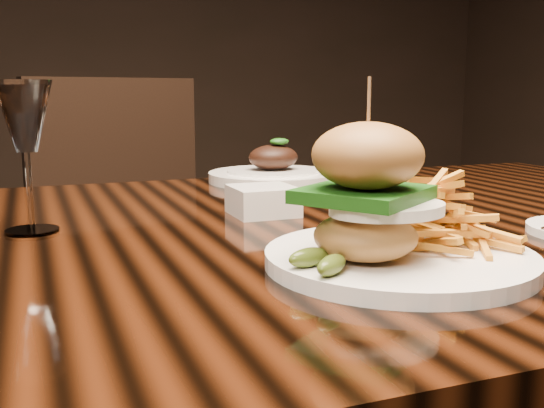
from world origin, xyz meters
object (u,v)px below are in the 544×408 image
object	(u,v)px
wine_glass	(25,122)
chair_far	(134,239)
dining_table	(264,284)
burger_plate	(399,218)
far_dish	(273,173)

from	to	relation	value
wine_glass	chair_far	size ratio (longest dim) A/B	0.19
dining_table	wine_glass	world-z (taller)	wine_glass
burger_plate	chair_far	world-z (taller)	chair_far
wine_glass	chair_far	distance (m)	0.93
dining_table	far_dish	distance (m)	0.40
far_dish	dining_table	bearing A→B (deg)	-112.89
burger_plate	wine_glass	xyz separation A→B (m)	(-0.32, 0.29, 0.08)
dining_table	chair_far	size ratio (longest dim) A/B	1.68
dining_table	burger_plate	size ratio (longest dim) A/B	6.22
dining_table	chair_far	bearing A→B (deg)	91.76
far_dish	wine_glass	bearing A→B (deg)	-144.86
burger_plate	chair_far	size ratio (longest dim) A/B	0.27
burger_plate	chair_far	distance (m)	1.15
dining_table	chair_far	world-z (taller)	chair_far
dining_table	chair_far	xyz separation A→B (m)	(-0.03, 0.89, -0.13)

